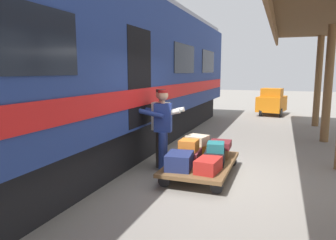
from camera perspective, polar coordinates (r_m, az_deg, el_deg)
ground_plane at (r=6.35m, az=10.80°, el=-10.48°), size 60.00×60.00×0.00m
train_car at (r=7.31m, az=-15.89°, el=8.31°), size 3.02×17.77×4.00m
luggage_cart at (r=6.40m, az=6.04°, el=-7.91°), size 1.21×2.09×0.29m
suitcase_burgundy_valise at (r=6.43m, az=3.69°, el=-6.44°), size 0.50×0.62×0.21m
suitcase_navy_fabric at (r=5.89m, az=2.10°, el=-7.42°), size 0.52×0.64×0.30m
suitcase_black_hardshell at (r=6.30m, az=8.48°, el=-6.66°), size 0.45×0.65×0.25m
suitcase_brown_leather at (r=6.85m, az=9.45°, el=-5.68°), size 0.44×0.62×0.19m
suitcase_red_plastic at (r=5.76m, az=7.31°, el=-8.13°), size 0.43×0.61×0.25m
suitcase_yellow_case at (r=6.96m, az=5.03°, el=-5.24°), size 0.43×0.53×0.21m
suitcase_maroon_trunk at (r=6.77m, az=9.43°, el=-4.41°), size 0.45×0.50×0.15m
suitcase_orange_carryall at (r=6.34m, az=3.79°, el=-4.61°), size 0.35×0.37×0.23m
suitcase_cream_canvas at (r=6.89m, az=5.34°, el=-3.63°), size 0.49×0.48×0.20m
suitcase_teal_softside at (r=6.23m, az=8.65°, el=-4.84°), size 0.37×0.42×0.17m
porter_in_overalls at (r=6.66m, az=-1.07°, el=-1.20°), size 0.71×0.51×1.70m
porter_by_door at (r=6.85m, az=-1.13°, el=-0.92°), size 0.67×0.43×1.70m
baggage_tug at (r=15.76m, az=18.29°, el=3.08°), size 1.41×1.88×1.30m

